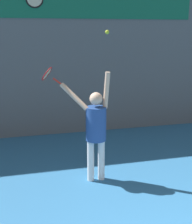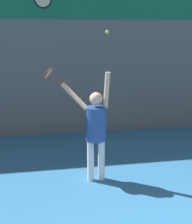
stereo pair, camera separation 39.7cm
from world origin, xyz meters
name	(u,v)px [view 1 (the left image)]	position (x,y,z in m)	size (l,w,h in m)	color
back_wall	(90,43)	(0.00, 6.22, 2.50)	(18.00, 0.10, 5.00)	slate
sponsor_banner	(90,0)	(0.00, 6.16, 3.58)	(5.77, 0.02, 0.92)	#146B4C
tennis_player	(96,126)	(-0.61, 3.20, 1.08)	(0.90, 0.57, 2.10)	white
tennis_racket	(48,74)	(-1.42, 3.62, 2.03)	(0.41, 0.36, 0.34)	red
tennis_ball	(107,32)	(-0.41, 3.17, 2.78)	(0.07, 0.07, 0.07)	#CCDB2D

